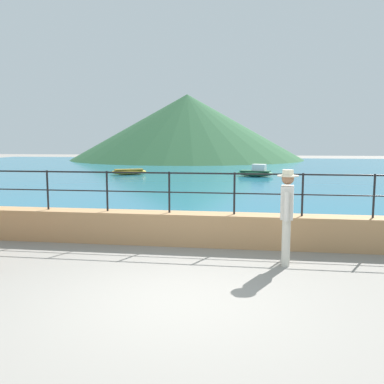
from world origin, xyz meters
TOP-DOWN VIEW (x-y plane):
  - ground_plane at (0.00, 0.00)m, footprint 120.00×120.00m
  - promenade_wall at (0.00, 3.20)m, footprint 20.00×0.56m
  - railing at (-0.00, 3.20)m, footprint 18.44×0.04m
  - lake_water at (0.00, 25.84)m, footprint 64.00×44.32m
  - hill_main at (-6.74, 43.85)m, footprint 27.70×27.70m
  - person_walking at (1.71, 1.99)m, footprint 0.38×0.57m
  - boat_0 at (1.31, 20.42)m, footprint 2.45×1.42m
  - boat_2 at (-6.94, 20.54)m, footprint 2.47×1.77m

SIDE VIEW (x-z plane):
  - ground_plane at x=0.00m, z-range 0.00..0.00m
  - lake_water at x=0.00m, z-range 0.00..0.06m
  - boat_2 at x=-6.94m, z-range 0.08..0.44m
  - boat_0 at x=1.31m, z-range -0.05..0.71m
  - promenade_wall at x=0.00m, z-range 0.00..0.70m
  - person_walking at x=1.71m, z-range 0.10..1.85m
  - railing at x=0.00m, z-range 0.86..1.76m
  - hill_main at x=-6.74m, z-range 0.00..7.77m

